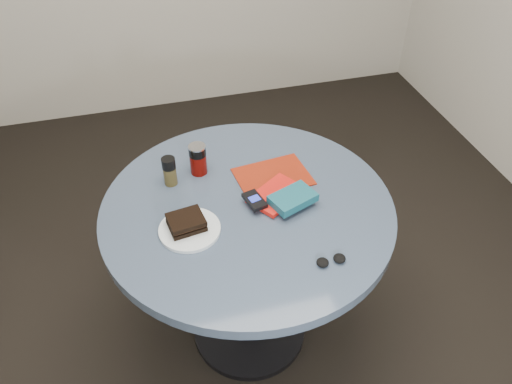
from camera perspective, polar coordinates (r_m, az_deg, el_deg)
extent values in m
plane|color=black|center=(2.27, -0.76, -15.50)|extent=(4.00, 4.00, 0.00)
cylinder|color=black|center=(2.26, -0.76, -15.29)|extent=(0.48, 0.48, 0.03)
cylinder|color=black|center=(1.98, -0.85, -9.59)|extent=(0.11, 0.11, 0.68)
cylinder|color=#354357|center=(1.71, -0.97, -1.94)|extent=(1.00, 1.00, 0.04)
cylinder|color=white|center=(1.62, -7.59, -4.28)|extent=(0.22, 0.22, 0.01)
cube|color=black|center=(1.61, -7.94, -3.74)|extent=(0.12, 0.11, 0.02)
cube|color=black|center=(1.61, -7.98, -3.44)|extent=(0.11, 0.10, 0.01)
cube|color=black|center=(1.60, -8.02, -3.13)|extent=(0.12, 0.11, 0.02)
cylinder|color=#5D0904|center=(1.82, -6.60, 3.26)|extent=(0.06, 0.06, 0.08)
cylinder|color=black|center=(1.79, -6.73, 4.66)|extent=(0.07, 0.07, 0.03)
cylinder|color=silver|center=(1.78, -6.78, 5.16)|extent=(0.07, 0.07, 0.01)
cylinder|color=#3E361A|center=(1.79, -9.78, 1.86)|extent=(0.06, 0.06, 0.07)
cylinder|color=black|center=(1.75, -9.98, 3.26)|extent=(0.06, 0.06, 0.04)
cube|color=maroon|center=(1.81, 1.95, 1.78)|extent=(0.28, 0.22, 0.00)
cube|color=red|center=(1.72, 2.35, -0.32)|extent=(0.22, 0.21, 0.02)
cube|color=#124A5A|center=(1.67, 4.22, -0.75)|extent=(0.17, 0.14, 0.03)
cube|color=black|center=(1.67, -0.17, -0.97)|extent=(0.07, 0.10, 0.01)
cube|color=#202EA4|center=(1.67, -0.17, -0.76)|extent=(0.04, 0.04, 0.00)
ellipsoid|color=black|center=(1.52, 7.62, -7.99)|extent=(0.04, 0.04, 0.02)
ellipsoid|color=black|center=(1.54, 9.52, -7.49)|extent=(0.04, 0.04, 0.02)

